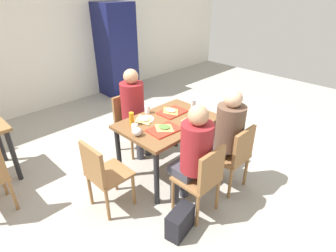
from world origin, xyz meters
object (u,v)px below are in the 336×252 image
Objects in this scene: paper_plate_near_edge at (191,122)px; pizza_slice_d at (189,121)px; chair_left_end at (102,172)px; tray_red_near at (164,130)px; pizza_slice_c at (144,119)px; drink_fridge at (116,50)px; paper_plate_center at (145,119)px; plastic_cup_b at (191,125)px; person_far_side at (134,106)px; chair_near_right at (235,154)px; pizza_slice_a at (164,127)px; condiment_bottle at (132,119)px; plastic_cup_c at (135,128)px; person_in_brown_jacket at (227,131)px; handbag at (180,222)px; chair_far_side at (129,119)px; pizza_slice_b at (171,110)px; chair_near_left at (203,177)px; tray_red_far at (172,112)px; plastic_cup_a at (147,109)px; main_table at (168,128)px; foil_bundle at (137,132)px; person_in_red at (193,151)px.

paper_plate_near_edge is 0.82× the size of pizza_slice_d.
chair_left_end reaches higher than tray_red_near.
drink_fridge is at bearing 60.32° from pizza_slice_c.
paper_plate_center is 2.20× the size of plastic_cup_b.
plastic_cup_b is (-0.15, -0.12, 0.05)m from paper_plate_near_edge.
chair_near_right is at bearing -78.55° from person_far_side.
pizza_slice_a is at bearing 133.51° from plastic_cup_b.
plastic_cup_b is at bearing -67.91° from pizza_slice_c.
pizza_slice_a is 1.38× the size of condiment_bottle.
pizza_slice_d is at bearing 103.39° from chair_near_right.
person_in_brown_jacket is at bearing -43.14° from plastic_cup_c.
pizza_slice_a is 1.04m from handbag.
tray_red_near is at bearing -90.76° from pizza_slice_c.
pizza_slice_b is (0.20, -0.64, 0.28)m from chair_far_side.
tray_red_near is at bearing 139.00° from plastic_cup_b.
tray_red_near is 0.36m from pizza_slice_c.
pizza_slice_b is (0.40, 0.29, 0.02)m from tray_red_near.
chair_near_left is at bearing -95.23° from pizza_slice_c.
plastic_cup_c is at bearing 142.31° from tray_red_near.
tray_red_near is 1.64× the size of paper_plate_near_edge.
plastic_cup_b is (-0.18, -0.47, 0.04)m from tray_red_far.
plastic_cup_a is at bearing 136.29° from tray_red_far.
chair_far_side is at bearing 56.22° from condiment_bottle.
pizza_slice_d is at bearing -13.62° from pizza_slice_a.
plastic_cup_c is at bearing 78.58° from handbag.
tray_red_far reaches higher than main_table.
chair_near_left is at bearing -85.06° from condiment_bottle.
pizza_slice_b is 1.62× the size of condiment_bottle.
plastic_cup_a reaches higher than chair_near_right.
chair_near_left is 0.63m from plastic_cup_b.
paper_plate_near_edge is 0.58m from pizza_slice_c.
tray_red_near reaches higher than paper_plate_center.
chair_near_right is 8.35× the size of plastic_cup_a.
foil_bundle is (-0.65, 0.18, 0.03)m from pizza_slice_d.
person_in_brown_jacket is 12.45× the size of plastic_cup_b.
plastic_cup_b is at bearing 43.57° from person_in_red.
foil_bundle is at bearing -166.31° from pizza_slice_b.
person_in_brown_jacket is 5.62× the size of pizza_slice_a.
chair_left_end is at bearing 160.92° from plastic_cup_b.
handbag is (-0.84, -0.95, -0.63)m from pizza_slice_b.
person_far_side reaches higher than pizza_slice_b.
condiment_bottle is (-0.41, 0.57, 0.03)m from plastic_cup_b.
plastic_cup_c is (-0.18, 0.71, 0.06)m from person_in_red.
pizza_slice_c is (-0.37, 0.44, 0.01)m from paper_plate_near_edge.
person_in_brown_jacket is at bearing -61.87° from paper_plate_center.
person_in_red is 3.89× the size of handbag.
drink_fridge is (1.01, 3.64, 0.46)m from chair_near_right.
person_far_side is at bearing 76.58° from pizza_slice_a.
plastic_cup_a is 1.00× the size of plastic_cup_c.
pizza_slice_d is at bearing -71.69° from plastic_cup_a.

